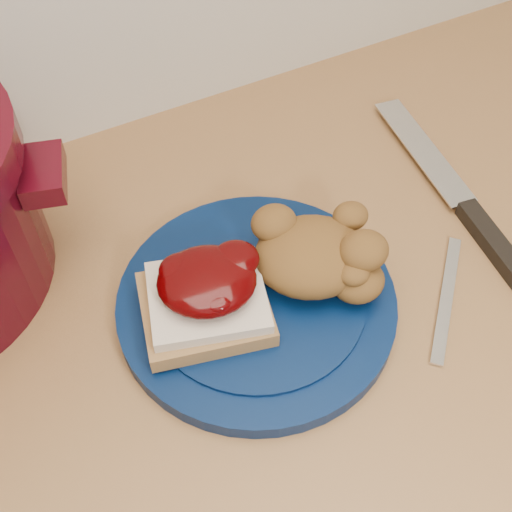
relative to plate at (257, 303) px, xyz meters
name	(u,v)px	position (x,y,z in m)	size (l,w,h in m)	color
base_cabinet	(220,495)	(-0.06, 0.01, -0.48)	(4.00, 0.60, 0.86)	beige
plate	(257,303)	(0.00, 0.00, 0.00)	(0.26, 0.26, 0.02)	#04173C
sandwich	(206,296)	(-0.05, 0.00, 0.04)	(0.13, 0.12, 0.05)	olive
stuffing_mound	(311,256)	(0.06, 0.00, 0.04)	(0.11, 0.09, 0.05)	brown
chef_knife	(473,216)	(0.25, -0.01, 0.00)	(0.07, 0.29, 0.02)	black
butter_knife	(447,297)	(0.16, -0.07, -0.01)	(0.15, 0.01, 0.00)	silver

